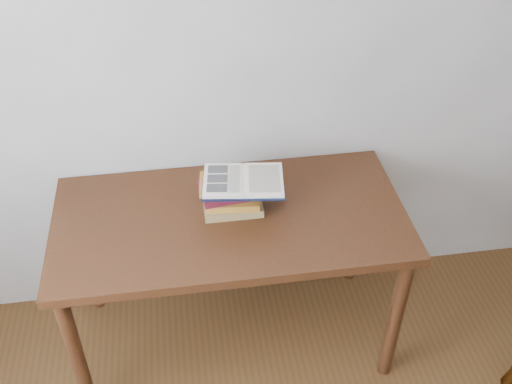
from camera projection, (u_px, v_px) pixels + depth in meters
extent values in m
cube|color=beige|center=(245.00, 54.00, 2.41)|extent=(3.50, 0.04, 2.60)
cube|color=#3F240F|center=(230.00, 219.00, 2.45)|extent=(1.44, 0.72, 0.04)
cylinder|color=#3F240F|center=(77.00, 357.00, 2.39)|extent=(0.06, 0.06, 0.73)
cylinder|color=#3F240F|center=(395.00, 318.00, 2.54)|extent=(0.06, 0.06, 0.73)
cylinder|color=#3F240F|center=(87.00, 252.00, 2.85)|extent=(0.06, 0.06, 0.73)
cylinder|color=#3F240F|center=(356.00, 225.00, 3.00)|extent=(0.06, 0.06, 0.73)
cube|color=olive|center=(232.00, 204.00, 2.47)|extent=(0.24, 0.17, 0.04)
cube|color=#B58829|center=(233.00, 198.00, 2.44)|extent=(0.23, 0.17, 0.03)
cube|color=maroon|center=(230.00, 190.00, 2.44)|extent=(0.26, 0.19, 0.03)
cube|color=#B58829|center=(226.00, 184.00, 2.42)|extent=(0.23, 0.16, 0.03)
cube|color=black|center=(243.00, 182.00, 2.39)|extent=(0.35, 0.27, 0.01)
cube|color=white|center=(223.00, 180.00, 2.38)|extent=(0.18, 0.23, 0.01)
cube|color=white|center=(264.00, 180.00, 2.38)|extent=(0.18, 0.23, 0.01)
cylinder|color=white|center=(243.00, 180.00, 2.38)|extent=(0.04, 0.21, 0.01)
cube|color=black|center=(218.00, 169.00, 2.43)|extent=(0.09, 0.06, 0.00)
cube|color=black|center=(217.00, 178.00, 2.38)|extent=(0.09, 0.06, 0.00)
cube|color=black|center=(217.00, 188.00, 2.33)|extent=(0.09, 0.06, 0.00)
cube|color=beige|center=(235.00, 179.00, 2.38)|extent=(0.06, 0.18, 0.00)
cube|color=beige|center=(264.00, 178.00, 2.38)|extent=(0.15, 0.19, 0.00)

